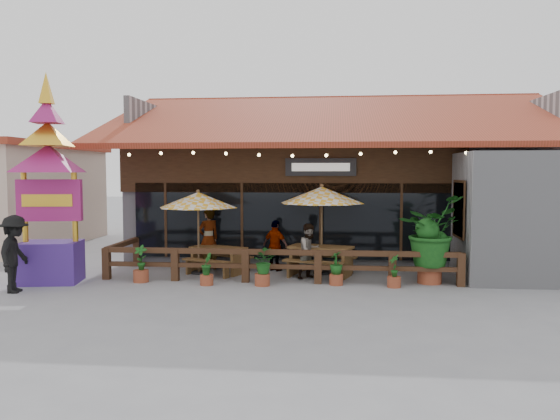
# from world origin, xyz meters

# --- Properties ---
(ground) EXTENTS (100.00, 100.00, 0.00)m
(ground) POSITION_xyz_m (0.00, 0.00, 0.00)
(ground) COLOR gray
(ground) RESTS_ON ground
(restaurant_building) EXTENTS (15.50, 14.73, 6.09)m
(restaurant_building) POSITION_xyz_m (0.26, 6.61, 2.21)
(restaurant_building) COLOR #A6A6AB
(restaurant_building) RESTS_ON ground
(patio_railing) EXTENTS (10.00, 2.60, 0.92)m
(patio_railing) POSITION_xyz_m (-2.25, -0.27, 0.61)
(patio_railing) COLOR #472719
(patio_railing) RESTS_ON ground
(umbrella_left) EXTENTS (2.39, 2.39, 2.53)m
(umbrella_left) POSITION_xyz_m (-4.11, 0.62, 2.21)
(umbrella_left) COLOR brown
(umbrella_left) RESTS_ON ground
(umbrella_right) EXTENTS (2.96, 2.96, 2.70)m
(umbrella_right) POSITION_xyz_m (-0.44, 0.92, 2.35)
(umbrella_right) COLOR brown
(umbrella_right) RESTS_ON ground
(picnic_table_left) EXTENTS (2.07, 1.95, 0.79)m
(picnic_table_left) POSITION_xyz_m (-3.54, 0.76, 0.53)
(picnic_table_left) COLOR brown
(picnic_table_left) RESTS_ON ground
(picnic_table_right) EXTENTS (2.21, 2.04, 0.87)m
(picnic_table_right) POSITION_xyz_m (-0.45, 0.66, 0.59)
(picnic_table_right) COLOR brown
(picnic_table_right) RESTS_ON ground
(thai_sign_tower) EXTENTS (2.66, 2.66, 6.17)m
(thai_sign_tower) POSITION_xyz_m (-7.82, -1.10, 3.26)
(thai_sign_tower) COLOR #432381
(thai_sign_tower) RESTS_ON ground
(tropical_plant) EXTENTS (2.26, 2.31, 2.43)m
(tropical_plant) POSITION_xyz_m (2.55, -0.13, 1.39)
(tropical_plant) COLOR brown
(tropical_plant) RESTS_ON ground
(diner_a) EXTENTS (0.83, 0.81, 1.93)m
(diner_a) POSITION_xyz_m (-3.98, 1.34, 0.97)
(diner_a) COLOR #3C2513
(diner_a) RESTS_ON ground
(diner_b) EXTENTS (0.97, 0.97, 1.59)m
(diner_b) POSITION_xyz_m (-0.76, 0.17, 0.79)
(diner_b) COLOR #3C2513
(diner_b) RESTS_ON ground
(diner_c) EXTENTS (0.98, 0.82, 1.57)m
(diner_c) POSITION_xyz_m (-1.86, 1.29, 0.78)
(diner_c) COLOR #3C2513
(diner_c) RESTS_ON ground
(pedestrian) EXTENTS (0.94, 1.38, 1.97)m
(pedestrian) POSITION_xyz_m (-8.10, -2.36, 0.98)
(pedestrian) COLOR black
(pedestrian) RESTS_ON ground
(planter_a) EXTENTS (0.42, 0.42, 1.03)m
(planter_a) POSITION_xyz_m (-5.39, -0.78, 0.43)
(planter_a) COLOR brown
(planter_a) RESTS_ON ground
(planter_b) EXTENTS (0.36, 0.36, 0.87)m
(planter_b) POSITION_xyz_m (-3.48, -1.00, 0.39)
(planter_b) COLOR brown
(planter_b) RESTS_ON ground
(planter_c) EXTENTS (0.79, 0.80, 1.00)m
(planter_c) POSITION_xyz_m (-1.98, -0.93, 0.56)
(planter_c) COLOR brown
(planter_c) RESTS_ON ground
(planter_d) EXTENTS (0.47, 0.47, 0.91)m
(planter_d) POSITION_xyz_m (-0.00, -0.63, 0.44)
(planter_d) COLOR brown
(planter_d) RESTS_ON ground
(planter_e) EXTENTS (0.36, 0.36, 0.88)m
(planter_e) POSITION_xyz_m (1.52, -0.79, 0.37)
(planter_e) COLOR brown
(planter_e) RESTS_ON ground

